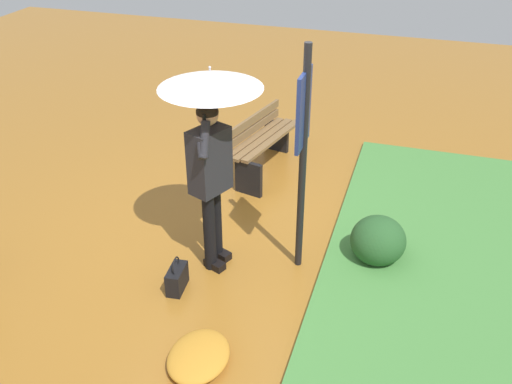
{
  "coord_description": "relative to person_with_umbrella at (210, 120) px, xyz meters",
  "views": [
    {
      "loc": [
        -4.59,
        -1.83,
        3.63
      ],
      "look_at": [
        -0.11,
        -0.43,
        0.85
      ],
      "focal_mm": 39.92,
      "sensor_mm": 36.0,
      "label": 1
    }
  ],
  "objects": [
    {
      "name": "person_with_umbrella",
      "position": [
        0.0,
        0.0,
        0.0
      ],
      "size": [
        0.96,
        0.96,
        2.04
      ],
      "color": "black",
      "rests_on": "ground_plane"
    },
    {
      "name": "handbag",
      "position": [
        -0.58,
        0.18,
        -1.42
      ],
      "size": [
        0.31,
        0.17,
        0.37
      ],
      "color": "black",
      "rests_on": "ground_plane"
    },
    {
      "name": "leaf_pile_by_bench",
      "position": [
        -1.39,
        -0.38,
        -1.48
      ],
      "size": [
        0.63,
        0.5,
        0.14
      ],
      "color": "#C68428",
      "rests_on": "ground_plane"
    },
    {
      "name": "ground_plane",
      "position": [
        0.15,
        0.0,
        -1.55
      ],
      "size": [
        18.0,
        18.0,
        0.0
      ],
      "primitive_type": "plane",
      "color": "#9E6623"
    },
    {
      "name": "shrub_cluster",
      "position": [
        0.47,
        -1.62,
        -1.31
      ],
      "size": [
        0.62,
        0.56,
        0.51
      ],
      "color": "#285628",
      "rests_on": "ground_plane"
    },
    {
      "name": "info_sign_post",
      "position": [
        0.15,
        -0.84,
        -0.11
      ],
      "size": [
        0.44,
        0.07,
        2.3
      ],
      "color": "black",
      "rests_on": "ground_plane"
    },
    {
      "name": "park_bench",
      "position": [
        1.97,
        0.11,
        -1.15
      ],
      "size": [
        1.42,
        0.68,
        0.75
      ],
      "color": "black",
      "rests_on": "ground_plane"
    }
  ]
}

